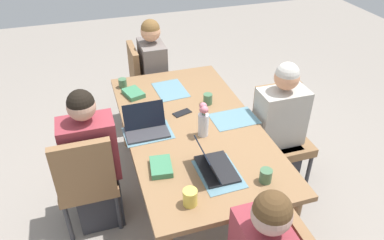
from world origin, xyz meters
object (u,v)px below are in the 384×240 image
(coffee_mug_centre_left, at_px, (190,197))
(coffee_mug_near_right, at_px, (266,176))
(chair_near_left_near, at_px, (279,130))
(book_blue_cover, at_px, (161,167))
(phone_black, at_px, (182,113))
(person_head_right_right_near, at_px, (154,80))
(flower_vase, at_px, (203,119))
(coffee_mug_near_left, at_px, (208,99))
(person_near_left_near, at_px, (278,134))
(person_far_left_far, at_px, (93,167))
(chair_head_right_right_near, at_px, (146,81))
(laptop_far_left_far, at_px, (146,127))
(coffee_mug_centre_right, at_px, (123,83))
(laptop_head_left_left_mid, at_px, (214,166))
(dining_table, at_px, (192,133))
(book_red_cover, at_px, (133,93))
(chair_far_left_far, at_px, (86,178))

(coffee_mug_centre_left, bearing_deg, coffee_mug_near_right, -85.42)
(coffee_mug_centre_left, bearing_deg, chair_near_left_near, -52.88)
(book_blue_cover, distance_m, phone_black, 0.70)
(person_head_right_right_near, distance_m, coffee_mug_near_right, 2.03)
(chair_near_left_near, xyz_separation_m, flower_vase, (-0.18, 0.78, 0.39))
(chair_near_left_near, relative_size, coffee_mug_near_left, 9.74)
(person_near_left_near, bearing_deg, book_blue_cover, 109.32)
(person_far_left_far, relative_size, chair_head_right_right_near, 1.33)
(flower_vase, bearing_deg, phone_black, 11.71)
(person_near_left_near, distance_m, laptop_far_left_far, 1.16)
(person_far_left_far, distance_m, chair_head_right_right_near, 1.47)
(coffee_mug_centre_right, bearing_deg, flower_vase, -153.31)
(laptop_head_left_left_mid, height_order, phone_black, laptop_head_left_left_mid)
(laptop_far_left_far, distance_m, coffee_mug_near_left, 0.63)
(person_near_left_near, xyz_separation_m, laptop_head_left_left_mid, (-0.51, 0.79, 0.27))
(laptop_far_left_far, relative_size, laptop_head_left_left_mid, 1.00)
(person_near_left_near, distance_m, flower_vase, 0.82)
(dining_table, bearing_deg, coffee_mug_near_left, -40.04)
(book_red_cover, distance_m, book_blue_cover, 1.03)
(chair_near_left_near, bearing_deg, phone_black, 80.09)
(dining_table, xyz_separation_m, phone_black, (0.19, 0.03, 0.08))
(chair_head_right_right_near, height_order, book_red_cover, chair_head_right_right_near)
(book_blue_cover, bearing_deg, coffee_mug_centre_left, -157.88)
(dining_table, distance_m, phone_black, 0.21)
(chair_near_left_near, relative_size, flower_vase, 3.32)
(chair_near_left_near, height_order, person_far_left_far, person_far_left_far)
(dining_table, relative_size, person_near_left_near, 1.61)
(chair_head_right_right_near, bearing_deg, person_head_right_right_near, -128.76)
(chair_far_left_far, height_order, laptop_head_left_left_mid, laptop_head_left_left_mid)
(chair_near_left_near, height_order, coffee_mug_centre_right, chair_near_left_near)
(laptop_head_left_left_mid, height_order, coffee_mug_centre_right, laptop_head_left_left_mid)
(chair_far_left_far, relative_size, coffee_mug_near_left, 9.74)
(chair_far_left_far, height_order, person_head_right_right_near, person_head_right_right_near)
(phone_black, bearing_deg, coffee_mug_centre_left, 58.74)
(chair_head_right_right_near, xyz_separation_m, laptop_head_left_left_mid, (-1.86, -0.09, 0.30))
(person_head_right_right_near, xyz_separation_m, coffee_mug_near_left, (-0.99, -0.26, 0.27))
(dining_table, xyz_separation_m, coffee_mug_near_right, (-0.74, -0.26, 0.12))
(flower_vase, height_order, laptop_far_left_far, flower_vase)
(flower_vase, bearing_deg, laptop_head_left_left_mid, 171.16)
(person_far_left_far, xyz_separation_m, person_head_right_right_near, (1.25, -0.75, 0.00))
(chair_head_right_right_near, height_order, laptop_far_left_far, laptop_far_left_far)
(flower_vase, xyz_separation_m, coffee_mug_near_left, (0.41, -0.18, -0.09))
(chair_far_left_far, bearing_deg, flower_vase, -94.75)
(laptop_head_left_left_mid, height_order, coffee_mug_near_right, laptop_head_left_left_mid)
(chair_far_left_far, xyz_separation_m, laptop_far_left_far, (0.09, -0.49, 0.30))
(chair_far_left_far, height_order, book_red_cover, chair_far_left_far)
(chair_head_right_right_near, distance_m, laptop_far_left_far, 1.34)
(book_red_cover, height_order, book_blue_cover, same)
(chair_far_left_far, distance_m, person_far_left_far, 0.10)
(person_head_right_right_near, bearing_deg, chair_near_left_near, -144.54)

